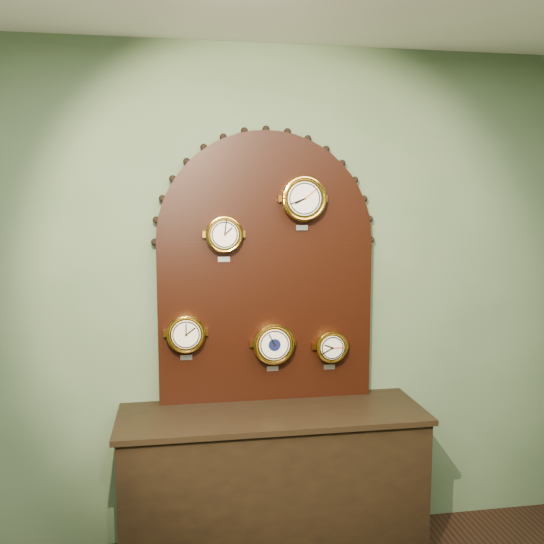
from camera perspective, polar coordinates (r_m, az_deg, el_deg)
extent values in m
plane|color=#506948|center=(3.35, -0.70, -2.56)|extent=(4.00, 0.00, 4.00)
cube|color=black|center=(3.40, 0.06, -20.17)|extent=(1.60, 0.50, 0.80)
cube|color=black|center=(3.32, -0.56, -4.74)|extent=(1.20, 0.06, 0.90)
cylinder|color=black|center=(3.26, -0.57, 3.03)|extent=(1.20, 0.06, 1.20)
cylinder|color=gold|center=(3.17, -4.67, 3.67)|extent=(0.18, 0.08, 0.18)
torus|color=gold|center=(3.14, -4.63, 3.63)|extent=(0.20, 0.02, 0.20)
cylinder|color=white|center=(3.13, -4.61, 3.63)|extent=(0.15, 0.01, 0.15)
cube|color=silver|center=(3.20, -4.69, 1.24)|extent=(0.07, 0.01, 0.03)
cylinder|color=gold|center=(3.23, 3.03, 7.12)|extent=(0.23, 0.08, 0.23)
torus|color=gold|center=(3.20, 3.15, 7.12)|extent=(0.25, 0.02, 0.25)
cylinder|color=silver|center=(3.19, 3.18, 7.12)|extent=(0.18, 0.01, 0.18)
cube|color=silver|center=(3.26, 2.92, 4.31)|extent=(0.07, 0.01, 0.03)
cylinder|color=gold|center=(3.23, -8.35, -5.87)|extent=(0.19, 0.08, 0.19)
torus|color=gold|center=(3.20, -8.33, -6.00)|extent=(0.21, 0.02, 0.21)
cylinder|color=white|center=(3.20, -8.33, -6.03)|extent=(0.16, 0.01, 0.16)
cube|color=silver|center=(3.29, -8.31, -8.20)|extent=(0.06, 0.01, 0.03)
cylinder|color=gold|center=(3.29, 0.13, -6.91)|extent=(0.21, 0.08, 0.21)
torus|color=gold|center=(3.26, 0.22, -7.04)|extent=(0.23, 0.02, 0.23)
cylinder|color=white|center=(3.26, 0.24, -7.07)|extent=(0.17, 0.01, 0.17)
cube|color=silver|center=(3.35, 0.06, -9.34)|extent=(0.07, 0.01, 0.03)
cylinder|color=#0C1137|center=(3.25, 0.25, -7.09)|extent=(0.07, 0.00, 0.07)
cylinder|color=gold|center=(3.37, 5.70, -7.15)|extent=(0.17, 0.08, 0.17)
torus|color=gold|center=(3.34, 5.85, -7.28)|extent=(0.18, 0.02, 0.18)
cylinder|color=silver|center=(3.33, 5.88, -7.31)|extent=(0.13, 0.01, 0.13)
cube|color=silver|center=(3.42, 5.57, -9.15)|extent=(0.06, 0.01, 0.03)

